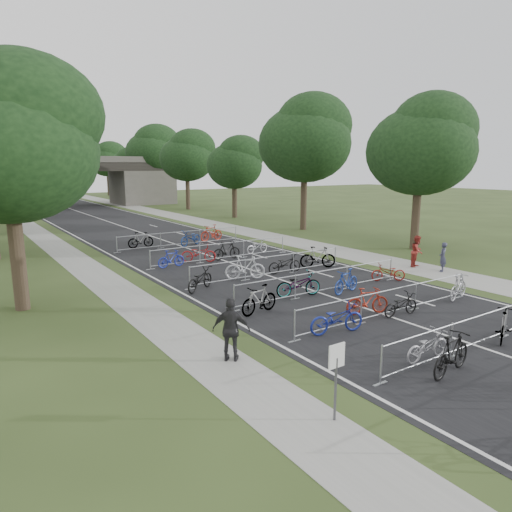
# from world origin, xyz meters

# --- Properties ---
(road) EXTENTS (11.00, 140.00, 0.01)m
(road) POSITION_xyz_m (0.00, 50.00, 0.01)
(road) COLOR black
(road) RESTS_ON ground
(sidewalk_right) EXTENTS (3.00, 140.00, 0.01)m
(sidewalk_right) POSITION_xyz_m (8.00, 50.00, 0.01)
(sidewalk_right) COLOR gray
(sidewalk_right) RESTS_ON ground
(sidewalk_left) EXTENTS (2.00, 140.00, 0.01)m
(sidewalk_left) POSITION_xyz_m (-7.50, 50.00, 0.01)
(sidewalk_left) COLOR gray
(sidewalk_left) RESTS_ON ground
(lane_markings) EXTENTS (0.12, 140.00, 0.00)m
(lane_markings) POSITION_xyz_m (0.00, 50.00, 0.00)
(lane_markings) COLOR silver
(lane_markings) RESTS_ON ground
(overpass_bridge) EXTENTS (31.00, 8.00, 7.05)m
(overpass_bridge) POSITION_xyz_m (0.00, 65.00, 3.53)
(overpass_bridge) COLOR #4C4B44
(overpass_bridge) RESTS_ON ground
(park_sign) EXTENTS (0.45, 0.06, 1.83)m
(park_sign) POSITION_xyz_m (-6.80, 3.00, 1.27)
(park_sign) COLOR #4C4C51
(park_sign) RESTS_ON ground
(tree_left_0) EXTENTS (6.72, 6.72, 10.25)m
(tree_left_0) POSITION_xyz_m (-11.39, 15.93, 6.49)
(tree_left_0) COLOR #33261C
(tree_left_0) RESTS_ON ground
(tree_right_0) EXTENTS (7.17, 7.17, 10.93)m
(tree_right_0) POSITION_xyz_m (13.11, 15.93, 6.92)
(tree_right_0) COLOR #33261C
(tree_right_0) RESTS_ON ground
(tree_right_1) EXTENTS (8.18, 8.18, 12.47)m
(tree_right_1) POSITION_xyz_m (13.11, 27.93, 7.90)
(tree_right_1) COLOR #33261C
(tree_right_1) RESTS_ON ground
(tree_right_2) EXTENTS (6.16, 6.16, 9.39)m
(tree_right_2) POSITION_xyz_m (13.11, 39.93, 5.95)
(tree_right_2) COLOR #33261C
(tree_right_2) RESTS_ON ground
(tree_right_3) EXTENTS (7.17, 7.17, 10.93)m
(tree_right_3) POSITION_xyz_m (13.11, 51.93, 6.92)
(tree_right_3) COLOR #33261C
(tree_right_3) RESTS_ON ground
(tree_right_4) EXTENTS (8.18, 8.18, 12.47)m
(tree_right_4) POSITION_xyz_m (13.11, 63.93, 7.90)
(tree_right_4) COLOR #33261C
(tree_right_4) RESTS_ON ground
(tree_right_5) EXTENTS (6.16, 6.16, 9.39)m
(tree_right_5) POSITION_xyz_m (13.11, 75.93, 5.95)
(tree_right_5) COLOR #33261C
(tree_right_5) RESTS_ON ground
(tree_right_6) EXTENTS (7.17, 7.17, 10.93)m
(tree_right_6) POSITION_xyz_m (13.11, 87.93, 6.92)
(tree_right_6) COLOR #33261C
(tree_right_6) RESTS_ON ground
(barrier_row_1) EXTENTS (9.70, 0.08, 1.10)m
(barrier_row_1) POSITION_xyz_m (0.00, 3.60, 0.55)
(barrier_row_1) COLOR #ABADB3
(barrier_row_1) RESTS_ON ground
(barrier_row_2) EXTENTS (9.70, 0.08, 1.10)m
(barrier_row_2) POSITION_xyz_m (0.00, 7.20, 0.55)
(barrier_row_2) COLOR #ABADB3
(barrier_row_2) RESTS_ON ground
(barrier_row_3) EXTENTS (9.70, 0.08, 1.10)m
(barrier_row_3) POSITION_xyz_m (0.00, 11.00, 0.55)
(barrier_row_3) COLOR #ABADB3
(barrier_row_3) RESTS_ON ground
(barrier_row_4) EXTENTS (9.70, 0.08, 1.10)m
(barrier_row_4) POSITION_xyz_m (0.00, 15.00, 0.55)
(barrier_row_4) COLOR #ABADB3
(barrier_row_4) RESTS_ON ground
(barrier_row_5) EXTENTS (9.70, 0.08, 1.10)m
(barrier_row_5) POSITION_xyz_m (0.00, 20.00, 0.55)
(barrier_row_5) COLOR #ABADB3
(barrier_row_5) RESTS_ON ground
(barrier_row_6) EXTENTS (9.70, 0.08, 1.10)m
(barrier_row_6) POSITION_xyz_m (0.00, 26.00, 0.55)
(barrier_row_6) COLOR #ABADB3
(barrier_row_6) RESTS_ON ground
(bike_4) EXTENTS (2.04, 0.84, 1.19)m
(bike_4) POSITION_xyz_m (-2.55, 2.92, 0.59)
(bike_4) COLOR black
(bike_4) RESTS_ON ground
(bike_5) EXTENTS (1.74, 0.68, 0.90)m
(bike_5) POSITION_xyz_m (-2.29, 3.87, 0.45)
(bike_5) COLOR #98979E
(bike_5) RESTS_ON ground
(bike_6) EXTENTS (1.82, 1.18, 1.06)m
(bike_6) POSITION_xyz_m (1.12, 3.45, 0.53)
(bike_6) COLOR #ABADB3
(bike_6) RESTS_ON ground
(bike_8) EXTENTS (2.14, 1.12, 1.07)m
(bike_8) POSITION_xyz_m (-2.94, 6.99, 0.53)
(bike_8) COLOR navy
(bike_8) RESTS_ON ground
(bike_9) EXTENTS (1.83, 1.07, 1.06)m
(bike_9) POSITION_xyz_m (-0.52, 7.83, 0.53)
(bike_9) COLOR maroon
(bike_9) RESTS_ON ground
(bike_10) EXTENTS (1.72, 0.71, 0.88)m
(bike_10) POSITION_xyz_m (0.41, 7.00, 0.44)
(bike_10) COLOR black
(bike_10) RESTS_ON ground
(bike_11) EXTENTS (1.88, 0.92, 1.09)m
(bike_11) POSITION_xyz_m (4.26, 7.06, 0.54)
(bike_11) COLOR gray
(bike_11) RESTS_ON ground
(bike_12) EXTENTS (1.93, 0.87, 1.12)m
(bike_12) POSITION_xyz_m (-3.94, 10.23, 0.56)
(bike_12) COLOR #ABADB3
(bike_12) RESTS_ON ground
(bike_13) EXTENTS (2.20, 1.22, 1.09)m
(bike_13) POSITION_xyz_m (-1.16, 11.24, 0.55)
(bike_13) COLOR #ABADB3
(bike_13) RESTS_ON ground
(bike_14) EXTENTS (1.89, 0.89, 1.10)m
(bike_14) POSITION_xyz_m (0.97, 10.46, 0.55)
(bike_14) COLOR navy
(bike_14) RESTS_ON ground
(bike_15) EXTENTS (1.75, 1.41, 0.89)m
(bike_15) POSITION_xyz_m (4.30, 10.88, 0.45)
(bike_15) COLOR maroon
(bike_15) RESTS_ON ground
(bike_16) EXTENTS (2.09, 1.67, 1.06)m
(bike_16) POSITION_xyz_m (-4.30, 14.56, 0.53)
(bike_16) COLOR black
(bike_16) RESTS_ON ground
(bike_17) EXTENTS (2.11, 1.32, 1.23)m
(bike_17) POSITION_xyz_m (-1.46, 15.13, 0.61)
(bike_17) COLOR silver
(bike_17) RESTS_ON ground
(bike_18) EXTENTS (2.03, 0.91, 1.03)m
(bike_18) POSITION_xyz_m (1.05, 15.13, 0.52)
(bike_18) COLOR black
(bike_18) RESTS_ON ground
(bike_19) EXTENTS (2.07, 1.45, 1.22)m
(bike_19) POSITION_xyz_m (3.39, 15.13, 0.61)
(bike_19) COLOR #ABADB3
(bike_19) RESTS_ON ground
(bike_20) EXTENTS (1.68, 0.58, 0.99)m
(bike_20) POSITION_xyz_m (-3.41, 19.86, 0.50)
(bike_20) COLOR #1C2B9F
(bike_20) RESTS_ON ground
(bike_21) EXTENTS (2.13, 1.63, 1.07)m
(bike_21) POSITION_xyz_m (-1.48, 20.27, 0.54)
(bike_21) COLOR maroon
(bike_21) RESTS_ON ground
(bike_22) EXTENTS (1.90, 0.55, 1.14)m
(bike_22) POSITION_xyz_m (0.32, 20.03, 0.57)
(bike_22) COLOR black
(bike_22) RESTS_ON ground
(bike_23) EXTENTS (1.83, 0.88, 0.92)m
(bike_23) POSITION_xyz_m (3.02, 20.69, 0.46)
(bike_23) COLOR #B6B8BF
(bike_23) RESTS_ON ground
(bike_25) EXTENTS (1.89, 0.59, 1.12)m
(bike_25) POSITION_xyz_m (-2.63, 26.94, 0.56)
(bike_25) COLOR #ABADB3
(bike_25) RESTS_ON ground
(bike_26) EXTENTS (2.25, 1.59, 1.12)m
(bike_26) POSITION_xyz_m (0.73, 25.87, 0.56)
(bike_26) COLOR #1A3D94
(bike_26) RESTS_ON ground
(bike_27) EXTENTS (2.16, 0.97, 1.25)m
(bike_27) POSITION_xyz_m (2.92, 26.82, 0.63)
(bike_27) COLOR maroon
(bike_27) RESTS_ON ground
(pedestrian_a) EXTENTS (0.70, 0.64, 1.60)m
(pedestrian_a) POSITION_xyz_m (8.39, 10.65, 0.80)
(pedestrian_a) COLOR #2B2D41
(pedestrian_a) RESTS_ON ground
(pedestrian_b) EXTENTS (1.04, 0.91, 1.80)m
(pedestrian_b) POSITION_xyz_m (8.27, 12.20, 0.90)
(pedestrian_b) COLOR maroon
(pedestrian_b) RESTS_ON ground
(pedestrian_c) EXTENTS (1.16, 1.06, 1.90)m
(pedestrian_c) POSITION_xyz_m (-7.07, 7.07, 0.95)
(pedestrian_c) COLOR #232325
(pedestrian_c) RESTS_ON ground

